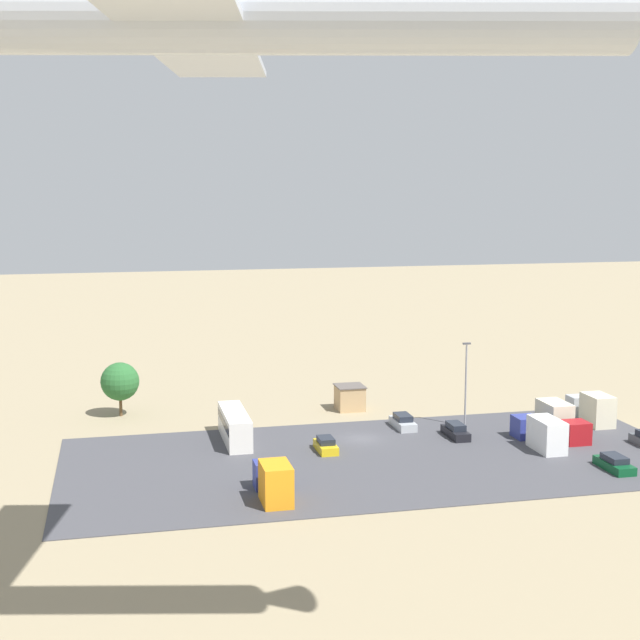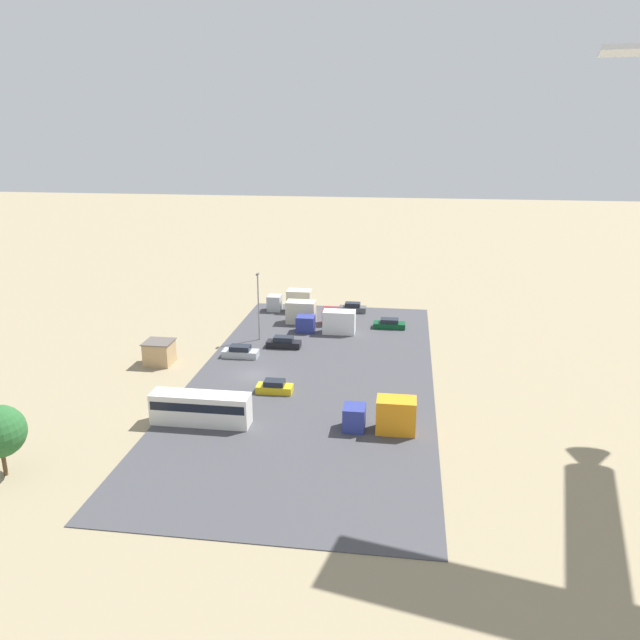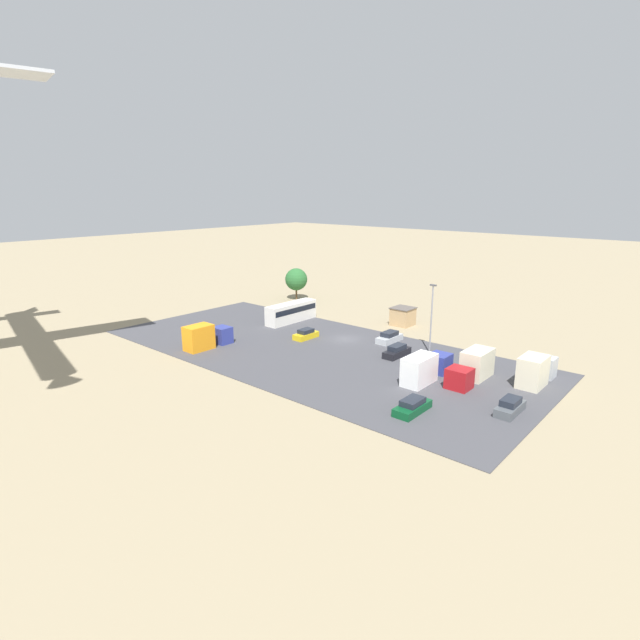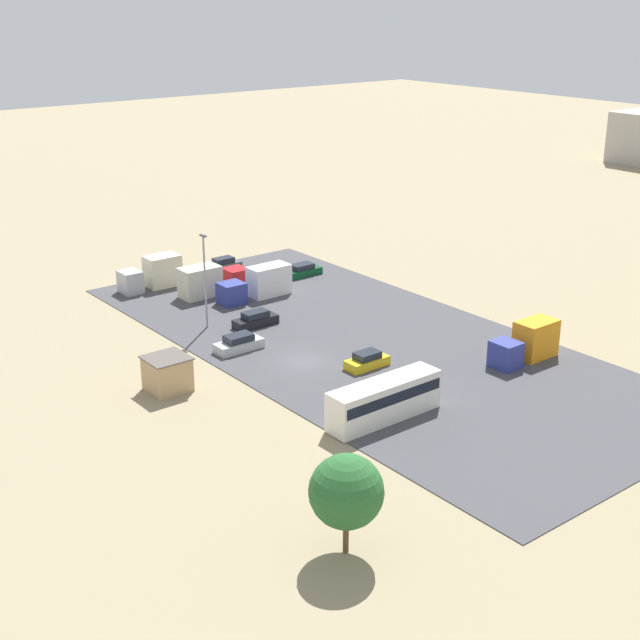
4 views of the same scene
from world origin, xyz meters
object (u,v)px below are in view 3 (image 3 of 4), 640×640
at_px(parked_car_0, 306,334).
at_px(parked_truck_3, 472,368).
at_px(bus, 291,312).
at_px(parked_car_4, 510,407).
at_px(parked_car_3, 412,406).
at_px(parked_truck_1, 425,368).
at_px(parked_truck_2, 536,370).
at_px(parked_truck_0, 206,337).
at_px(shed_building, 403,316).
at_px(parked_car_2, 397,351).
at_px(parked_car_1, 389,337).

relative_size(parked_car_0, parked_truck_3, 0.51).
height_order(bus, parked_car_4, bus).
xyz_separation_m(parked_car_3, parked_truck_1, (3.40, -8.58, 0.93)).
xyz_separation_m(parked_truck_2, parked_truck_3, (6.03, 3.78, -0.08)).
distance_m(parked_truck_0, parked_truck_1, 31.19).
bearing_deg(parked_car_4, parked_car_3, 39.32).
height_order(parked_truck_0, parked_truck_1, parked_truck_0).
relative_size(parked_car_0, parked_truck_1, 0.48).
height_order(parked_car_4, parked_truck_0, parked_truck_0).
bearing_deg(parked_car_0, parked_car_4, 169.91).
distance_m(parked_car_0, parked_truck_1, 22.45).
distance_m(bus, parked_car_4, 43.33).
relative_size(bus, parked_car_4, 2.33).
bearing_deg(shed_building, parked_truck_0, 63.39).
distance_m(parked_car_0, parked_truck_2, 32.60).
bearing_deg(parked_car_3, parked_truck_1, 111.63).
height_order(parked_car_2, parked_truck_3, parked_truck_3).
xyz_separation_m(shed_building, bus, (15.48, 10.61, 0.30)).
bearing_deg(parked_truck_0, parked_truck_2, 22.52).
xyz_separation_m(parked_car_1, parked_truck_3, (-15.80, 6.65, 0.90)).
xyz_separation_m(parked_car_2, parked_truck_3, (-11.42, 1.76, 0.90)).
relative_size(bus, parked_car_3, 2.13).
distance_m(bus, parked_car_2, 23.84).
xyz_separation_m(parked_car_2, parked_truck_2, (-17.44, -2.02, 0.98)).
distance_m(parked_car_0, parked_car_4, 33.64).
xyz_separation_m(bus, parked_car_1, (-19.13, -1.04, -1.09)).
xyz_separation_m(shed_building, parked_truck_2, (-25.47, 12.44, 0.19)).
bearing_deg(parked_car_0, parked_truck_3, -179.70).
distance_m(parked_car_2, parked_truck_3, 11.59).
height_order(parked_car_1, parked_truck_2, parked_truck_2).
xyz_separation_m(shed_building, parked_car_3, (-18.68, 28.45, -0.84)).
distance_m(shed_building, parked_truck_2, 28.34).
relative_size(parked_truck_1, parked_truck_3, 1.06).
xyz_separation_m(bus, parked_truck_0, (-0.94, 18.42, -0.14)).
height_order(parked_car_4, parked_truck_2, parked_truck_2).
bearing_deg(shed_building, parked_car_3, 123.29).
relative_size(parked_car_1, parked_truck_1, 0.55).
distance_m(parked_car_1, parked_car_4, 25.92).
height_order(shed_building, parked_truck_0, parked_truck_0).
height_order(parked_truck_0, parked_truck_2, parked_truck_2).
bearing_deg(parked_car_2, parked_truck_3, 171.23).
xyz_separation_m(parked_car_2, parked_truck_0, (22.57, 14.57, 0.94)).
distance_m(parked_car_3, parked_truck_0, 33.24).
xyz_separation_m(parked_car_4, parked_truck_2, (0.78, -9.81, 0.97)).
bearing_deg(parked_car_2, parked_car_1, -48.18).
distance_m(parked_car_4, parked_truck_2, 9.89).
bearing_deg(bus, parked_truck_3, 170.87).
distance_m(shed_building, parked_car_1, 10.27).
distance_m(parked_car_0, parked_car_2, 15.02).
distance_m(parked_car_1, parked_truck_1, 15.56).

